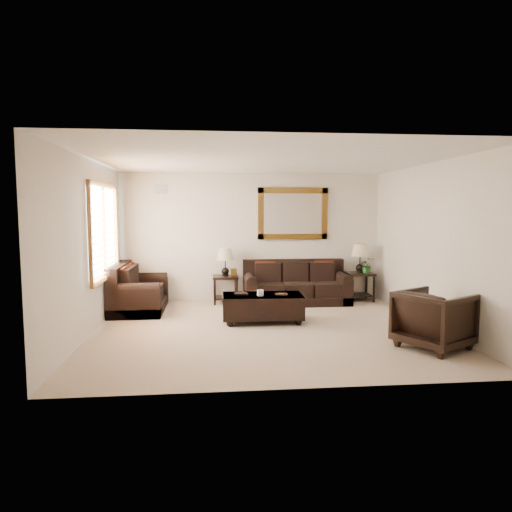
{
  "coord_description": "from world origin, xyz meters",
  "views": [
    {
      "loc": [
        -0.89,
        -7.17,
        1.9
      ],
      "look_at": [
        -0.11,
        0.6,
        1.13
      ],
      "focal_mm": 32.0,
      "sensor_mm": 36.0,
      "label": 1
    }
  ],
  "objects": [
    {
      "name": "window",
      "position": [
        -2.7,
        0.9,
        1.55
      ],
      "size": [
        0.07,
        1.96,
        1.66
      ],
      "color": "white",
      "rests_on": "room"
    },
    {
      "name": "air_vent",
      "position": [
        -1.9,
        2.48,
        2.35
      ],
      "size": [
        0.25,
        0.02,
        0.18
      ],
      "primitive_type": "cube",
      "color": "#999999",
      "rests_on": "room"
    },
    {
      "name": "potted_plant",
      "position": [
        2.39,
        2.08,
        0.73
      ],
      "size": [
        0.3,
        0.33,
        0.25
      ],
      "primitive_type": "imported",
      "rotation": [
        0.0,
        0.0,
        -0.03
      ],
      "color": "#20521C",
      "rests_on": "end_table_right"
    },
    {
      "name": "mirror",
      "position": [
        0.87,
        2.47,
        1.85
      ],
      "size": [
        1.5,
        0.06,
        1.1
      ],
      "color": "#47230E",
      "rests_on": "room"
    },
    {
      "name": "coffee_table",
      "position": [
        -0.0,
        0.51,
        0.29
      ],
      "size": [
        1.41,
        0.8,
        0.59
      ],
      "rotation": [
        0.0,
        0.0,
        -0.04
      ],
      "color": "black",
      "rests_on": "room"
    },
    {
      "name": "sofa",
      "position": [
        0.87,
        2.08,
        0.32
      ],
      "size": [
        2.15,
        0.93,
        0.88
      ],
      "color": "black",
      "rests_on": "room"
    },
    {
      "name": "end_table_left",
      "position": [
        -0.58,
        2.2,
        0.75
      ],
      "size": [
        0.52,
        0.52,
        1.15
      ],
      "color": "black",
      "rests_on": "room"
    },
    {
      "name": "loveseat",
      "position": [
        -2.31,
        1.64,
        0.33
      ],
      "size": [
        0.95,
        1.6,
        0.9
      ],
      "rotation": [
        0.0,
        0.0,
        1.57
      ],
      "color": "black",
      "rests_on": "room"
    },
    {
      "name": "end_table_right",
      "position": [
        2.27,
        2.18,
        0.79
      ],
      "size": [
        0.55,
        0.55,
        1.21
      ],
      "color": "black",
      "rests_on": "room"
    },
    {
      "name": "armchair",
      "position": [
        2.2,
        -1.24,
        0.44
      ],
      "size": [
        1.13,
        1.15,
        0.89
      ],
      "primitive_type": "imported",
      "rotation": [
        0.0,
        0.0,
        2.1
      ],
      "color": "black",
      "rests_on": "floor"
    },
    {
      "name": "room",
      "position": [
        0.0,
        0.0,
        1.35
      ],
      "size": [
        5.51,
        5.01,
        2.71
      ],
      "color": "gray",
      "rests_on": "ground"
    }
  ]
}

